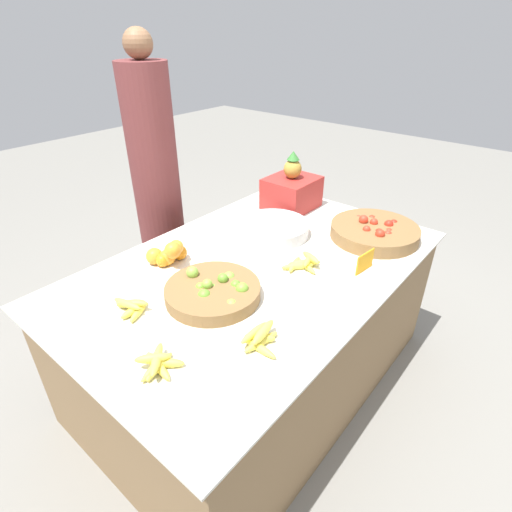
% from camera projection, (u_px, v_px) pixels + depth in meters
% --- Properties ---
extents(ground_plane, '(12.00, 12.00, 0.00)m').
position_uv_depth(ground_plane, '(256.00, 373.00, 2.30)').
color(ground_plane, gray).
extents(market_table, '(1.86, 1.20, 0.74)m').
position_uv_depth(market_table, '(256.00, 324.00, 2.11)').
color(market_table, olive).
rests_on(market_table, ground_plane).
extents(lime_bowl, '(0.40, 0.40, 0.10)m').
position_uv_depth(lime_bowl, '(213.00, 291.00, 1.68)').
color(lime_bowl, olive).
rests_on(lime_bowl, market_table).
extents(tomato_basket, '(0.47, 0.47, 0.11)m').
position_uv_depth(tomato_basket, '(375.00, 232.00, 2.15)').
color(tomato_basket, olive).
rests_on(tomato_basket, market_table).
extents(orange_pile, '(0.18, 0.18, 0.13)m').
position_uv_depth(orange_pile, '(168.00, 254.00, 1.91)').
color(orange_pile, orange).
rests_on(orange_pile, market_table).
extents(metal_bowl, '(0.39, 0.39, 0.07)m').
position_uv_depth(metal_bowl, '(273.00, 228.00, 2.19)').
color(metal_bowl, silver).
rests_on(metal_bowl, market_table).
extents(price_sign, '(0.13, 0.02, 0.10)m').
position_uv_depth(price_sign, '(365.00, 262.00, 1.86)').
color(price_sign, orange).
rests_on(price_sign, market_table).
extents(produce_crate, '(0.30, 0.27, 0.36)m').
position_uv_depth(produce_crate, '(292.00, 190.00, 2.47)').
color(produce_crate, '#B22D28').
rests_on(produce_crate, market_table).
extents(banana_bunch_front_center, '(0.18, 0.17, 0.06)m').
position_uv_depth(banana_bunch_front_center, '(303.00, 263.00, 1.90)').
color(banana_bunch_front_center, '#EFDB4C').
rests_on(banana_bunch_front_center, market_table).
extents(banana_bunch_front_left, '(0.16, 0.16, 0.06)m').
position_uv_depth(banana_bunch_front_left, '(158.00, 364.00, 1.34)').
color(banana_bunch_front_left, '#EFDB4C').
rests_on(banana_bunch_front_left, market_table).
extents(banana_bunch_front_right, '(0.18, 0.16, 0.06)m').
position_uv_depth(banana_bunch_front_right, '(260.00, 338.00, 1.44)').
color(banana_bunch_front_right, '#EFDB4C').
rests_on(banana_bunch_front_right, market_table).
extents(banana_bunch_back_center, '(0.14, 0.16, 0.05)m').
position_uv_depth(banana_bunch_back_center, '(132.00, 306.00, 1.61)').
color(banana_bunch_back_center, '#EFDB4C').
rests_on(banana_bunch_back_center, market_table).
extents(vendor_person, '(0.29, 0.29, 1.73)m').
position_uv_depth(vendor_person, '(158.00, 195.00, 2.50)').
color(vendor_person, brown).
rests_on(vendor_person, ground_plane).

